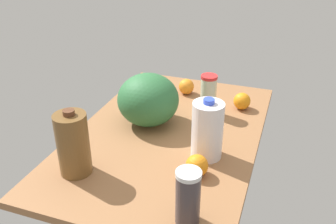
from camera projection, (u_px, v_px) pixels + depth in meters
countertop at (168, 135)px, 161.58cm from camera, size 120.00×76.00×3.00cm
chocolate_milk_jug at (73, 144)px, 131.11cm from camera, size 11.54×11.54×25.21cm
watermelon at (148, 100)px, 163.22cm from camera, size 26.94×26.94×22.98cm
milk_jug at (207, 130)px, 140.20cm from camera, size 11.93×11.93×24.47cm
tumbler_cup at (208, 94)px, 172.50cm from camera, size 7.58×7.58×18.98cm
shaker_bottle at (188, 197)px, 110.11cm from camera, size 7.69×7.69×18.61cm
orange_loose at (186, 87)px, 194.01cm from camera, size 7.98×7.98×7.98cm
orange_beside_bowl at (197, 166)px, 132.85cm from camera, size 8.16×8.16×8.16cm
orange_by_jug at (242, 101)px, 178.77cm from camera, size 8.10×8.10×8.10cm
orange_near_front at (160, 82)px, 199.54cm from camera, size 7.45×7.45×7.45cm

